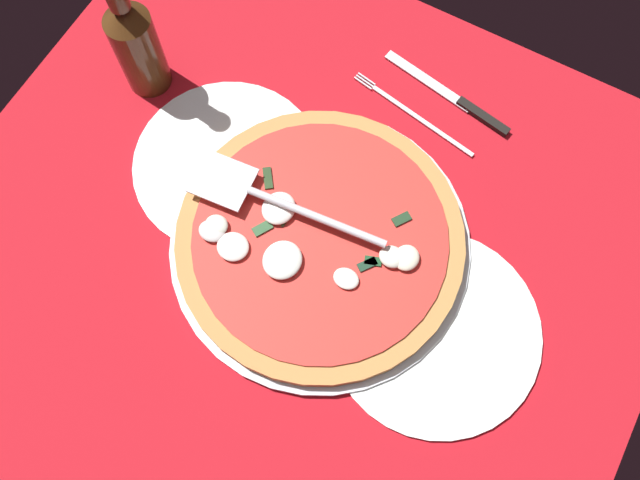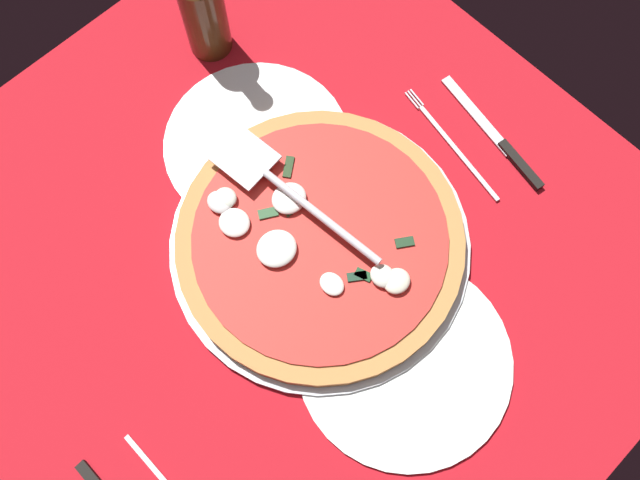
{
  "view_description": "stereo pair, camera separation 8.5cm",
  "coord_description": "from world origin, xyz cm",
  "px_view_note": "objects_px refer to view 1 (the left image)",
  "views": [
    {
      "loc": [
        16.39,
        -20.15,
        82.12
      ],
      "look_at": [
        2.43,
        4.99,
        2.39
      ],
      "focal_mm": 38.2,
      "sensor_mm": 36.0,
      "label": 1
    },
    {
      "loc": [
        23.11,
        -15.0,
        82.12
      ],
      "look_at": [
        2.43,
        4.99,
        2.39
      ],
      "focal_mm": 38.2,
      "sensor_mm": 36.0,
      "label": 2
    }
  ],
  "objects_px": {
    "dinner_plate_left": "(227,164)",
    "pizza": "(319,240)",
    "place_setting_far": "(435,108)",
    "dinner_plate_right": "(435,331)",
    "pizza_server": "(275,201)",
    "beer_bottle": "(135,42)"
  },
  "relations": [
    {
      "from": "pizza",
      "to": "place_setting_far",
      "type": "bearing_deg",
      "value": 80.42
    },
    {
      "from": "pizza",
      "to": "pizza_server",
      "type": "bearing_deg",
      "value": 171.01
    },
    {
      "from": "pizza",
      "to": "beer_bottle",
      "type": "height_order",
      "value": "beer_bottle"
    },
    {
      "from": "pizza_server",
      "to": "place_setting_far",
      "type": "distance_m",
      "value": 0.27
    },
    {
      "from": "dinner_plate_right",
      "to": "pizza_server",
      "type": "relative_size",
      "value": 1.0
    },
    {
      "from": "dinner_plate_left",
      "to": "pizza",
      "type": "distance_m",
      "value": 0.17
    },
    {
      "from": "dinner_plate_left",
      "to": "pizza",
      "type": "bearing_deg",
      "value": -14.09
    },
    {
      "from": "dinner_plate_left",
      "to": "pizza_server",
      "type": "height_order",
      "value": "pizza_server"
    },
    {
      "from": "dinner_plate_right",
      "to": "place_setting_far",
      "type": "relative_size",
      "value": 1.14
    },
    {
      "from": "dinner_plate_right",
      "to": "pizza_server",
      "type": "xyz_separation_m",
      "value": [
        -0.25,
        0.04,
        0.05
      ]
    },
    {
      "from": "dinner_plate_right",
      "to": "place_setting_far",
      "type": "distance_m",
      "value": 0.31
    },
    {
      "from": "beer_bottle",
      "to": "dinner_plate_left",
      "type": "bearing_deg",
      "value": -20.44
    },
    {
      "from": "place_setting_far",
      "to": "pizza",
      "type": "bearing_deg",
      "value": 90.49
    },
    {
      "from": "dinner_plate_left",
      "to": "beer_bottle",
      "type": "relative_size",
      "value": 1.05
    },
    {
      "from": "dinner_plate_left",
      "to": "dinner_plate_right",
      "type": "xyz_separation_m",
      "value": [
        0.34,
        -0.07,
        0.0
      ]
    },
    {
      "from": "pizza",
      "to": "pizza_server",
      "type": "height_order",
      "value": "pizza_server"
    },
    {
      "from": "pizza",
      "to": "beer_bottle",
      "type": "relative_size",
      "value": 1.51
    },
    {
      "from": "dinner_plate_left",
      "to": "beer_bottle",
      "type": "bearing_deg",
      "value": 159.56
    },
    {
      "from": "place_setting_far",
      "to": "beer_bottle",
      "type": "height_order",
      "value": "beer_bottle"
    },
    {
      "from": "dinner_plate_right",
      "to": "pizza",
      "type": "height_order",
      "value": "pizza"
    },
    {
      "from": "beer_bottle",
      "to": "place_setting_far",
      "type": "bearing_deg",
      "value": 22.46
    },
    {
      "from": "place_setting_far",
      "to": "beer_bottle",
      "type": "distance_m",
      "value": 0.41
    }
  ]
}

